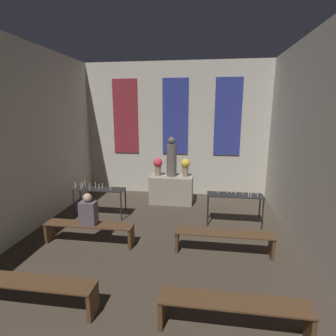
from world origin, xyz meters
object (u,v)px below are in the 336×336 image
at_px(pew_third_left, 31,288).
at_px(pew_third_right, 233,309).
at_px(flower_vase_right, 185,166).
at_px(person_seated, 88,211).
at_px(candle_rack_left, 99,192).
at_px(pew_back_right, 224,238).
at_px(altar, 171,189).
at_px(statue, 172,158).
at_px(pew_back_left, 89,229).
at_px(flower_vase_left, 158,165).
at_px(candle_rack_right, 235,198).

xyz_separation_m(pew_third_left, pew_third_right, (2.96, 0.00, 0.00)).
distance_m(flower_vase_right, person_seated, 3.54).
xyz_separation_m(candle_rack_left, pew_back_right, (3.33, -1.51, -0.37)).
bearing_deg(altar, flower_vase_right, 0.00).
distance_m(statue, pew_back_left, 3.49).
bearing_deg(pew_third_right, pew_back_right, 90.00).
height_order(flower_vase_right, person_seated, flower_vase_right).
distance_m(altar, pew_back_left, 3.30).
bearing_deg(statue, pew_third_left, -106.61).
bearing_deg(statue, altar, 0.00).
distance_m(statue, candle_rack_left, 2.46).
xyz_separation_m(flower_vase_left, pew_back_right, (1.92, -2.95, -0.88)).
height_order(pew_third_right, person_seated, person_seated).
height_order(statue, flower_vase_right, statue).
height_order(flower_vase_left, pew_third_left, flower_vase_left).
bearing_deg(pew_third_right, pew_back_left, 145.84).
bearing_deg(pew_back_right, statue, 116.61).
relative_size(pew_third_left, person_seated, 2.81).
bearing_deg(person_seated, statue, 63.57).
relative_size(flower_vase_right, pew_third_left, 0.28).
height_order(pew_third_left, pew_third_right, same).
bearing_deg(pew_third_right, person_seated, 145.73).
height_order(flower_vase_right, pew_back_left, flower_vase_right).
relative_size(altar, flower_vase_right, 2.40).
bearing_deg(candle_rack_left, statue, 37.93).
bearing_deg(altar, person_seated, -116.43).
height_order(pew_third_left, pew_back_left, same).
bearing_deg(statue, pew_back_left, -116.61).
xyz_separation_m(altar, pew_third_right, (1.48, -4.96, -0.10)).
distance_m(flower_vase_left, candle_rack_left, 2.08).
relative_size(candle_rack_left, pew_third_right, 0.71).
height_order(statue, pew_back_right, statue).
xyz_separation_m(altar, flower_vase_right, (0.44, 0.00, 0.78)).
distance_m(altar, flower_vase_left, 0.90).
bearing_deg(pew_back_left, candle_rack_right, 24.47).
distance_m(altar, pew_third_left, 5.18).
distance_m(candle_rack_left, candle_rack_right, 3.70).
bearing_deg(person_seated, flower_vase_right, 57.12).
distance_m(pew_back_right, person_seated, 2.98).
xyz_separation_m(statue, candle_rack_right, (1.85, -1.44, -0.74)).
distance_m(candle_rack_left, pew_third_right, 4.86).
bearing_deg(person_seated, pew_back_left, 180.00).
height_order(flower_vase_left, person_seated, flower_vase_left).
relative_size(altar, person_seated, 1.90).
bearing_deg(candle_rack_right, flower_vase_right, 134.28).
height_order(candle_rack_left, candle_rack_right, candle_rack_left).
bearing_deg(candle_rack_right, pew_third_left, -133.36).
xyz_separation_m(flower_vase_left, candle_rack_right, (2.29, -1.44, -0.51)).
bearing_deg(pew_back_left, altar, 63.39).
distance_m(candle_rack_right, person_seated, 3.64).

